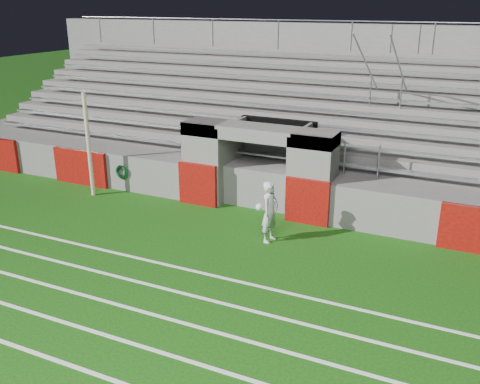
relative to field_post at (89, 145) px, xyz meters
The scene contains 6 objects.
ground 6.10m from the field_post, 22.43° to the right, with size 90.00×90.00×0.00m, color #13430B.
field_post is the anchor object (origin of this frame).
field_markings 9.20m from the field_post, 53.19° to the right, with size 28.00×8.09×0.01m.
stadium_structure 7.89m from the field_post, 46.65° to the left, with size 26.00×8.48×5.42m.
goalkeeper_with_ball 6.80m from the field_post, ahead, with size 0.55×0.66×1.68m.
hose_coil 1.41m from the field_post, 45.18° to the left, with size 0.49×0.14×0.51m.
Camera 1 is at (6.13, -10.88, 6.14)m, focal length 40.00 mm.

